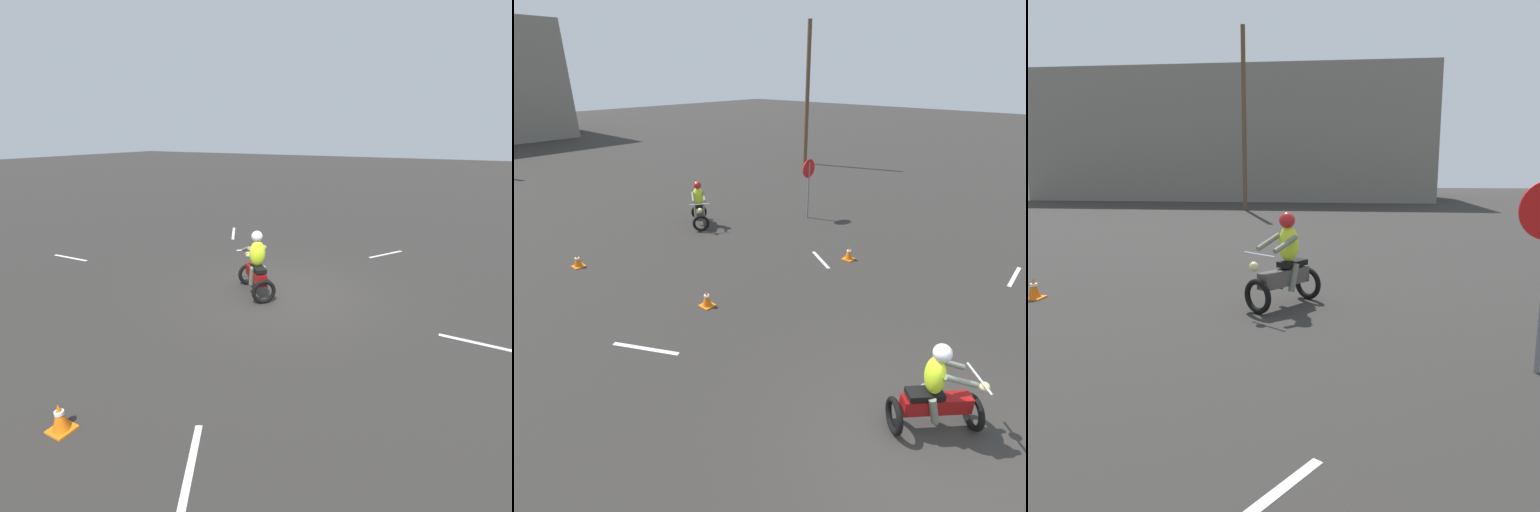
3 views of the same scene
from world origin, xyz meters
TOP-DOWN VIEW (x-y plane):
  - ground_plane at (0.00, 0.00)m, footprint 120.00×120.00m
  - motorcycle_rider_foreground at (0.53, 0.33)m, footprint 1.42×1.41m
  - motorcycle_rider_background at (4.15, 10.55)m, footprint 1.31×1.48m
  - stop_sign at (7.48, 8.01)m, footprint 0.70×0.08m
  - traffic_cone_near_left at (5.21, 4.72)m, footprint 0.32×0.32m
  - traffic_cone_near_right at (-0.56, 10.47)m, footprint 0.32×0.32m
  - traffic_cone_mid_center at (0.56, 5.91)m, footprint 0.32×0.32m
  - lane_stripe_e at (7.36, 0.58)m, footprint 1.48×0.16m
  - lane_stripe_ne at (4.63, 5.34)m, footprint 0.75×1.09m
  - lane_stripe_nw at (-1.40, 5.59)m, footprint 0.79×1.37m
  - utility_pole_near at (15.57, 14.21)m, footprint 0.24×0.24m

SIDE VIEW (x-z plane):
  - ground_plane at x=0.00m, z-range 0.00..0.00m
  - lane_stripe_e at x=7.36m, z-range 0.00..0.01m
  - lane_stripe_ne at x=4.63m, z-range 0.00..0.01m
  - lane_stripe_nw at x=-1.40m, z-range 0.00..0.01m
  - traffic_cone_near_right at x=-0.56m, z-range -0.01..0.39m
  - traffic_cone_near_left at x=5.21m, z-range -0.01..0.41m
  - traffic_cone_mid_center at x=0.56m, z-range -0.01..0.42m
  - motorcycle_rider_foreground at x=0.53m, z-range -0.10..1.56m
  - motorcycle_rider_background at x=4.15m, z-range -0.10..1.56m
  - stop_sign at x=7.48m, z-range 0.48..2.78m
  - utility_pole_near at x=15.57m, z-range 0.00..7.87m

